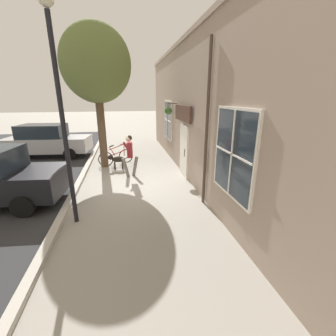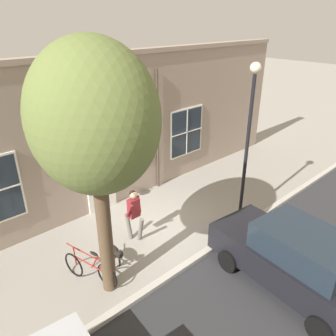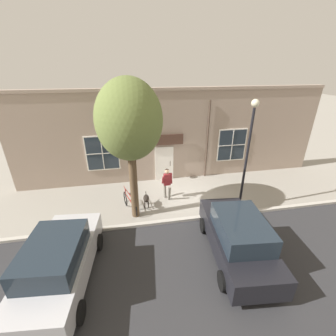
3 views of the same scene
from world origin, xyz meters
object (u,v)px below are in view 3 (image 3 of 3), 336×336
(parked_car_mid_block, at_px, (238,237))
(street_lamp, at_px, (249,143))
(dog_on_leash, at_px, (146,199))
(parked_car_nearest_curb, at_px, (59,262))
(pedestrian_walking, at_px, (167,181))
(street_tree_by_curb, at_px, (128,123))
(leaning_bicycle, at_px, (130,203))

(parked_car_mid_block, distance_m, street_lamp, 4.01)
(dog_on_leash, xyz_separation_m, parked_car_nearest_curb, (3.76, -3.06, 0.42))
(pedestrian_walking, relative_size, street_tree_by_curb, 0.28)
(pedestrian_walking, height_order, street_lamp, street_lamp)
(street_lamp, bearing_deg, dog_on_leash, -102.35)
(street_lamp, bearing_deg, pedestrian_walking, -115.11)
(leaning_bicycle, relative_size, parked_car_mid_block, 0.37)
(street_tree_by_curb, relative_size, parked_car_nearest_curb, 1.37)
(parked_car_nearest_curb, bearing_deg, street_tree_by_curb, 142.51)
(street_lamp, bearing_deg, street_tree_by_curb, -94.77)
(parked_car_nearest_curb, height_order, street_lamp, street_lamp)
(parked_car_mid_block, xyz_separation_m, street_lamp, (-2.75, 1.53, 2.48))
(street_tree_by_curb, height_order, parked_car_mid_block, street_tree_by_curb)
(leaning_bicycle, xyz_separation_m, street_lamp, (0.92, 5.23, 2.98))
(parked_car_mid_block, bearing_deg, parked_car_nearest_curb, -89.65)
(pedestrian_walking, height_order, parked_car_nearest_curb, parked_car_nearest_curb)
(pedestrian_walking, relative_size, parked_car_mid_block, 0.39)
(leaning_bicycle, distance_m, parked_car_mid_block, 5.23)
(street_tree_by_curb, height_order, parked_car_nearest_curb, street_tree_by_curb)
(dog_on_leash, bearing_deg, street_lamp, 77.65)
(street_tree_by_curb, relative_size, leaning_bicycle, 3.70)
(pedestrian_walking, distance_m, street_tree_by_curb, 3.90)
(dog_on_leash, bearing_deg, leaning_bicycle, -86.11)
(dog_on_leash, bearing_deg, parked_car_mid_block, 37.94)
(parked_car_mid_block, bearing_deg, street_tree_by_curb, -132.19)
(parked_car_nearest_curb, bearing_deg, leaning_bicycle, 148.62)
(dog_on_leash, relative_size, parked_car_nearest_curb, 0.22)
(dog_on_leash, bearing_deg, pedestrian_walking, 116.70)
(leaning_bicycle, bearing_deg, pedestrian_walking, 107.96)
(pedestrian_walking, distance_m, parked_car_mid_block, 4.65)
(dog_on_leash, distance_m, parked_car_nearest_curb, 4.86)
(street_tree_by_curb, xyz_separation_m, parked_car_mid_block, (3.17, 3.50, -3.47))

